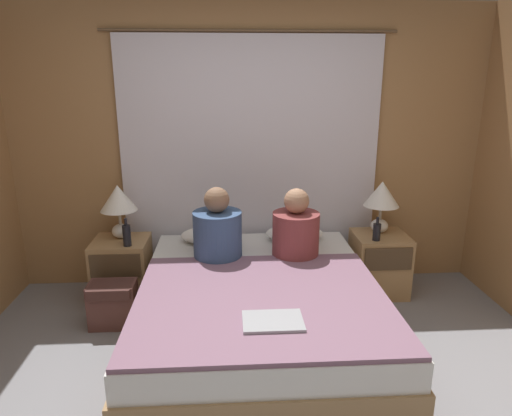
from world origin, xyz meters
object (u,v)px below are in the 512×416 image
object	(u,v)px
beer_bottle_on_right_stand	(377,232)
backpack_on_floor	(113,302)
bed	(259,313)
nightstand_left	(122,270)
person_left_in_bed	(217,231)
nightstand_right	(379,264)
person_right_in_bed	(296,231)
laptop_on_bed	(273,321)
lamp_right	(382,198)
beer_bottle_on_left_stand	(127,235)
pillow_left	(210,235)
lamp_left	(118,202)
pillow_right	(294,233)

from	to	relation	value
beer_bottle_on_right_stand	backpack_on_floor	world-z (taller)	beer_bottle_on_right_stand
bed	nightstand_left	xyz separation A→B (m)	(-1.13, 0.75, 0.03)
person_left_in_bed	nightstand_right	bearing A→B (deg)	12.49
person_left_in_bed	person_right_in_bed	distance (m)	0.62
person_left_in_bed	laptop_on_bed	xyz separation A→B (m)	(0.33, -1.05, -0.19)
bed	nightstand_left	world-z (taller)	nightstand_left
nightstand_left	laptop_on_bed	xyz separation A→B (m)	(1.17, -1.37, 0.26)
beer_bottle_on_right_stand	laptop_on_bed	xyz separation A→B (m)	(-1.00, -1.24, -0.09)
person_right_in_bed	laptop_on_bed	distance (m)	1.10
lamp_right	nightstand_left	bearing A→B (deg)	-178.24
person_left_in_bed	beer_bottle_on_left_stand	xyz separation A→B (m)	(-0.74, 0.18, -0.08)
laptop_on_bed	backpack_on_floor	distance (m)	1.52
person_right_in_bed	pillow_left	bearing A→B (deg)	150.81
pillow_left	person_right_in_bed	world-z (taller)	person_right_in_bed
lamp_left	laptop_on_bed	xyz separation A→B (m)	(1.17, -1.44, -0.34)
person_left_in_bed	lamp_left	bearing A→B (deg)	155.28
beer_bottle_on_left_stand	backpack_on_floor	world-z (taller)	beer_bottle_on_left_stand
pillow_right	person_left_in_bed	bearing A→B (deg)	-149.76
bed	nightstand_right	size ratio (longest dim) A/B	3.76
pillow_right	backpack_on_floor	size ratio (longest dim) A/B	1.40
pillow_right	laptop_on_bed	distance (m)	1.48
laptop_on_bed	backpack_on_floor	xyz separation A→B (m)	(-1.15, 0.93, -0.33)
lamp_right	person_right_in_bed	size ratio (longest dim) A/B	0.83
bed	beer_bottle_on_right_stand	xyz separation A→B (m)	(1.04, 0.62, 0.38)
lamp_left	person_left_in_bed	bearing A→B (deg)	-24.72
backpack_on_floor	bed	bearing A→B (deg)	-15.79
pillow_right	beer_bottle_on_right_stand	distance (m)	0.70
beer_bottle_on_left_stand	nightstand_left	bearing A→B (deg)	125.27
nightstand_left	pillow_left	xyz separation A→B (m)	(0.76, 0.07, 0.28)
bed	beer_bottle_on_left_stand	distance (m)	1.27
lamp_right	pillow_right	size ratio (longest dim) A/B	0.92
laptop_on_bed	backpack_on_floor	world-z (taller)	laptop_on_bed
laptop_on_bed	person_right_in_bed	bearing A→B (deg)	74.95
pillow_left	laptop_on_bed	world-z (taller)	pillow_left
bed	pillow_right	distance (m)	0.96
bed	backpack_on_floor	xyz separation A→B (m)	(-1.11, 0.32, -0.04)
lamp_left	beer_bottle_on_right_stand	bearing A→B (deg)	-5.26
person_left_in_bed	beer_bottle_on_left_stand	distance (m)	0.77
bed	lamp_left	distance (m)	1.53
nightstand_right	bed	bearing A→B (deg)	-146.32
bed	pillow_right	xyz separation A→B (m)	(0.37, 0.82, 0.31)
nightstand_left	pillow_right	size ratio (longest dim) A/B	1.09
beer_bottle_on_right_stand	backpack_on_floor	bearing A→B (deg)	-171.88
beer_bottle_on_right_stand	laptop_on_bed	world-z (taller)	beer_bottle_on_right_stand
pillow_right	person_left_in_bed	distance (m)	0.79
laptop_on_bed	bed	bearing A→B (deg)	93.74
lamp_right	person_left_in_bed	size ratio (longest dim) A/B	0.80
nightstand_right	laptop_on_bed	bearing A→B (deg)	-128.57
laptop_on_bed	backpack_on_floor	size ratio (longest dim) A/B	0.97
bed	lamp_right	bearing A→B (deg)	36.05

